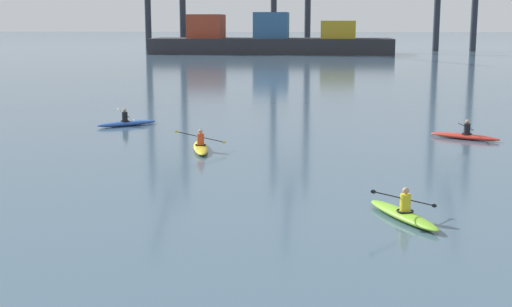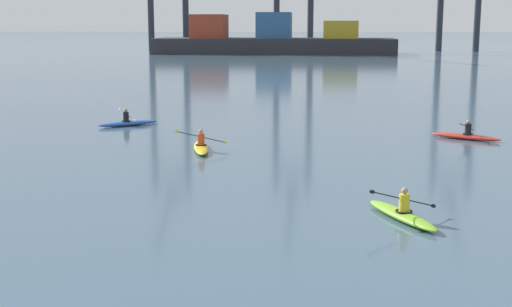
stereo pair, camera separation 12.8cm
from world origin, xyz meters
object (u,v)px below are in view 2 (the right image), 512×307
kayak_lime (402,214)px  kayak_blue (128,123)px  container_barge (272,40)px  kayak_yellow (201,147)px  kayak_red (466,136)px

kayak_lime → kayak_blue: size_ratio=1.09×
container_barge → kayak_yellow: bearing=-87.6°
kayak_red → kayak_blue: bearing=170.7°
kayak_lime → kayak_red: bearing=72.6°
container_barge → kayak_red: 92.81m
container_barge → kayak_blue: size_ratio=13.88×
kayak_red → kayak_blue: kayak_red is taller
kayak_red → kayak_blue: (-17.29, 2.82, 0.00)m
container_barge → kayak_yellow: size_ratio=12.20×
kayak_yellow → kayak_lime: kayak_lime is taller
kayak_yellow → kayak_lime: bearing=-53.5°
kayak_lime → kayak_blue: 21.41m
kayak_blue → kayak_yellow: bearing=-53.1°
kayak_lime → kayak_red: size_ratio=1.03×
kayak_lime → kayak_blue: kayak_lime is taller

